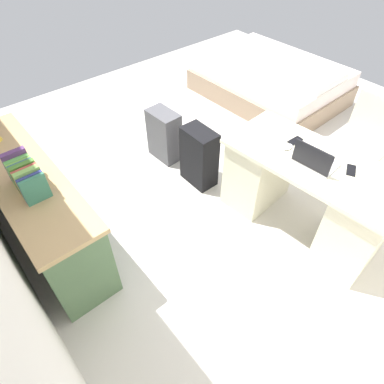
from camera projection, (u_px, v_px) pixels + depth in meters
ground_plane at (240, 164)px, 3.79m from camera, size 5.86×5.86×0.00m
desk at (305, 193)px, 2.90m from camera, size 1.49×0.77×0.76m
office_chair at (358, 150)px, 3.28m from camera, size 0.52×0.52×0.94m
credenza at (38, 207)px, 2.80m from camera, size 1.80×0.48×0.77m
bed at (270, 81)px, 4.67m from camera, size 1.94×1.45×0.58m
suitcase_black at (199, 157)px, 3.38m from camera, size 0.36×0.22×0.62m
suitcase_spare_grey at (164, 135)px, 3.69m from camera, size 0.37×0.24×0.57m
laptop at (314, 160)px, 2.57m from camera, size 0.33×0.25×0.21m
computer_mouse at (288, 147)px, 2.75m from camera, size 0.07×0.10×0.03m
cell_phone_near_laptop at (351, 170)px, 2.56m from camera, size 0.12×0.15×0.01m
cell_phone_by_mouse at (295, 141)px, 2.82m from camera, size 0.07×0.14×0.01m
book_row at (26, 176)px, 2.34m from camera, size 0.35×0.17×0.24m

